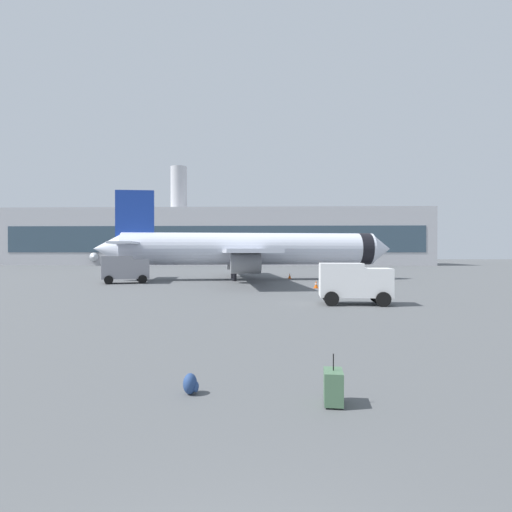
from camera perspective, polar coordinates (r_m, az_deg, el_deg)
The scene contains 11 objects.
airplane_at_gate at distance 50.75m, azimuth -1.04°, elevation 0.93°, with size 35.75×32.36×10.50m.
airplane_taxiing at distance 121.38m, azimuth -20.69°, elevation -0.08°, with size 18.45×20.17×6.09m.
service_truck at distance 47.02m, azimuth -17.26°, elevation -1.56°, with size 5.28×3.96×2.90m.
cargo_van at distance 27.38m, azimuth 13.01°, elevation -3.34°, with size 4.51×2.55×2.60m.
safety_cone_near at distance 38.60m, azimuth 10.52°, elevation -3.86°, with size 0.44×0.44×0.71m.
safety_cone_mid at distance 47.16m, azimuth 14.03°, elevation -3.10°, with size 0.44×0.44×0.66m.
safety_cone_far at distance 39.15m, azimuth 8.07°, elevation -3.82°, with size 0.44×0.44×0.68m.
safety_cone_outer at distance 53.03m, azimuth 4.55°, elevation -2.68°, with size 0.44×0.44×0.68m.
rolling_suitcase at distance 9.67m, azimuth 10.35°, elevation -16.88°, with size 0.46×0.67×1.10m.
traveller_backpack at distance 10.34m, azimuth -8.76°, elevation -16.64°, with size 0.36×0.40×0.48m.
terminal_building at distance 115.55m, azimuth -5.09°, elevation 2.52°, with size 109.26×20.54×26.54m.
Camera 1 is at (0.18, -3.06, 3.28)m, focal length 29.78 mm.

